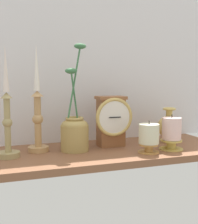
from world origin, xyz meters
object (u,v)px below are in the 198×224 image
(pillar_candle_near_clock, at_px, (171,133))
(mantel_clock, at_px, (111,120))
(brass_vase_bulbous, at_px, (169,126))
(brass_vase_jar, at_px, (75,131))
(candlestick_tall_center, at_px, (7,121))
(candlestick_tall_left, at_px, (38,115))
(pillar_candle_front, at_px, (149,137))

(pillar_candle_near_clock, bearing_deg, mantel_clock, 146.97)
(brass_vase_bulbous, relative_size, brass_vase_jar, 0.37)
(brass_vase_jar, height_order, pillar_candle_near_clock, brass_vase_jar)
(candlestick_tall_center, distance_m, pillar_candle_near_clock, 0.58)
(brass_vase_jar, bearing_deg, brass_vase_bulbous, 2.89)
(brass_vase_bulbous, height_order, pillar_candle_near_clock, brass_vase_bulbous)
(pillar_candle_near_clock, bearing_deg, brass_vase_bulbous, 61.72)
(mantel_clock, bearing_deg, candlestick_tall_center, -173.06)
(candlestick_tall_center, relative_size, brass_vase_jar, 0.95)
(candlestick_tall_left, relative_size, brass_vase_jar, 0.99)
(mantel_clock, bearing_deg, pillar_candle_near_clock, -33.03)
(candlestick_tall_center, xyz_separation_m, pillar_candle_front, (0.47, -0.09, -0.07))
(candlestick_tall_left, bearing_deg, pillar_candle_near_clock, -15.49)
(candlestick_tall_left, distance_m, candlestick_tall_center, 0.12)
(candlestick_tall_left, xyz_separation_m, pillar_candle_near_clock, (0.47, -0.13, -0.07))
(mantel_clock, height_order, pillar_candle_near_clock, mantel_clock)
(brass_vase_bulbous, xyz_separation_m, pillar_candle_near_clock, (-0.06, -0.12, -0.00))
(mantel_clock, bearing_deg, brass_vase_jar, -170.84)
(mantel_clock, height_order, brass_vase_jar, brass_vase_jar)
(mantel_clock, xyz_separation_m, pillar_candle_front, (0.09, -0.14, -0.05))
(candlestick_tall_left, relative_size, brass_vase_bulbous, 2.69)
(brass_vase_jar, height_order, pillar_candle_front, brass_vase_jar)
(candlestick_tall_left, bearing_deg, candlestick_tall_center, -153.01)
(mantel_clock, bearing_deg, brass_vase_bulbous, -0.92)
(candlestick_tall_left, height_order, pillar_candle_front, candlestick_tall_left)
(brass_vase_jar, bearing_deg, pillar_candle_near_clock, -16.09)
(brass_vase_bulbous, bearing_deg, pillar_candle_front, -141.19)
(candlestick_tall_center, distance_m, pillar_candle_front, 0.49)
(candlestick_tall_left, height_order, brass_vase_bulbous, candlestick_tall_left)
(mantel_clock, distance_m, brass_vase_bulbous, 0.26)
(candlestick_tall_left, bearing_deg, brass_vase_jar, -13.85)
(brass_vase_jar, bearing_deg, candlestick_tall_center, -174.53)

